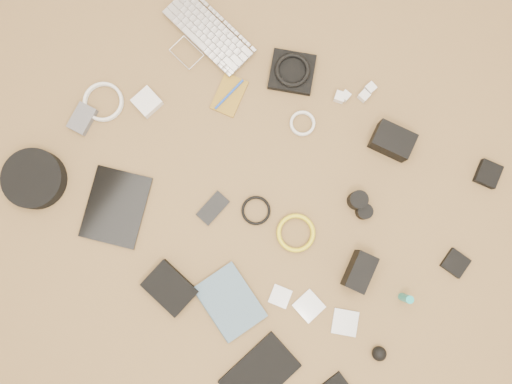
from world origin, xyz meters
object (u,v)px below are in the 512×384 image
Objects in this scene: tablet at (116,207)px; paperback at (210,316)px; phone at (213,208)px; laptop at (199,42)px; dslr_camera at (392,141)px; headphone_case at (34,179)px.

paperback is at bearing -34.49° from tablet.
phone is 0.35m from paperback.
dslr_camera reaches higher than laptop.
headphone_case is 0.74m from paperback.
laptop is 0.58m from phone.
headphone_case is at bearing -147.34° from phone.
paperback is at bearing -49.26° from phone.
dslr_camera is at bearing 16.12° from laptop.
tablet is at bearing -138.80° from phone.
headphone_case is (-0.17, -0.70, 0.01)m from laptop.
laptop is at bearing 58.51° from paperback.
laptop reaches higher than tablet.
tablet is at bearing -70.93° from laptop.
laptop is 1.35× the size of tablet.
laptop is 1.65× the size of headphone_case.
laptop reaches higher than paperback.
dslr_camera reaches higher than headphone_case.
tablet is (-0.64, -0.70, -0.03)m from dslr_camera.
phone is 0.52× the size of paperback.
dslr_camera reaches higher than tablet.
phone is at bearing -134.11° from dslr_camera.
laptop is at bearing 136.95° from phone.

